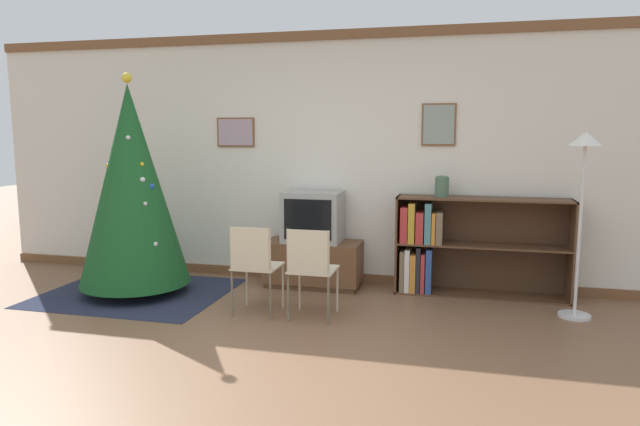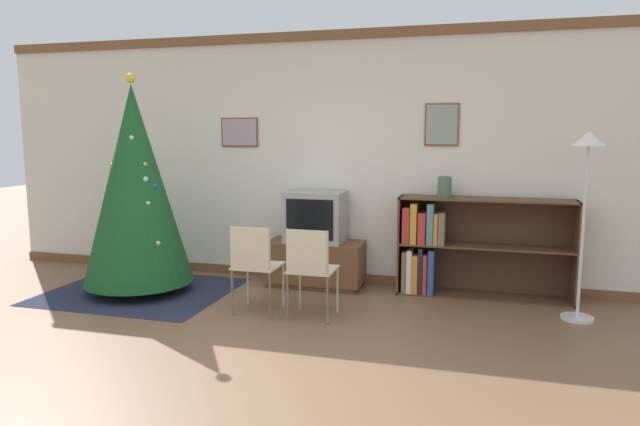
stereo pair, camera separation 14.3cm
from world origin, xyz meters
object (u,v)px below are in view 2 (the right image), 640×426
Objects in this scene: folding_chair_left at (254,264)px; standing_lamp at (586,177)px; christmas_tree at (135,185)px; folding_chair_right at (310,267)px; vase at (445,187)px; tv_console at (316,263)px; television at (316,217)px; bookshelf at (453,247)px.

standing_lamp reaches higher than folding_chair_left.
christmas_tree is 1.34× the size of standing_lamp.
folding_chair_right is 3.89× the size of vase.
christmas_tree is at bearing -157.46° from tv_console.
folding_chair_left is 0.50× the size of standing_lamp.
christmas_tree is at bearing 165.23° from folding_chair_left.
television is at bearing 22.47° from christmas_tree.
standing_lamp reaches higher than vase.
christmas_tree is 3.11m from vase.
vase reaches higher than tv_console.
bookshelf is at bearing 13.88° from christmas_tree.
folding_chair_right is 1.63m from bookshelf.
christmas_tree is 1.61m from folding_chair_left.
vase is 1.32m from standing_lamp.
vase is (1.06, 1.14, 0.63)m from folding_chair_right.
tv_console is at bearing -177.54° from vase.
vase is at bearing 46.99° from folding_chair_right.
vase is (1.58, 1.14, 0.63)m from folding_chair_left.
bookshelf is at bearing 44.69° from folding_chair_right.
tv_console is 1.67× the size of television.
television is (0.00, -0.00, 0.51)m from tv_console.
folding_chair_left is 0.48× the size of bookshelf.
christmas_tree is at bearing -166.12° from bookshelf.
tv_console is 4.83× the size of vase.
folding_chair_left is (-0.26, -1.08, 0.23)m from tv_console.
bookshelf is 1.45m from standing_lamp.
bookshelf reaches higher than tv_console.
folding_chair_left is 1.00× the size of folding_chair_right.
tv_console is (1.69, 0.70, -0.86)m from christmas_tree.
vase is (3.02, 0.76, -0.00)m from christmas_tree.
tv_console is 1.24× the size of folding_chair_left.
bookshelf is at bearing 34.28° from folding_chair_left.
bookshelf is (1.42, 0.07, -0.26)m from television.
folding_chair_left and folding_chair_right have the same top height.
tv_console is at bearing 76.40° from folding_chair_left.
bookshelf is 1.03× the size of standing_lamp.
tv_console is 1.58m from vase.
christmas_tree reaches higher than standing_lamp.
christmas_tree is 3.27m from bookshelf.
bookshelf is at bearing 155.61° from standing_lamp.
christmas_tree is at bearing -176.41° from standing_lamp.
christmas_tree is at bearing -165.86° from vase.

